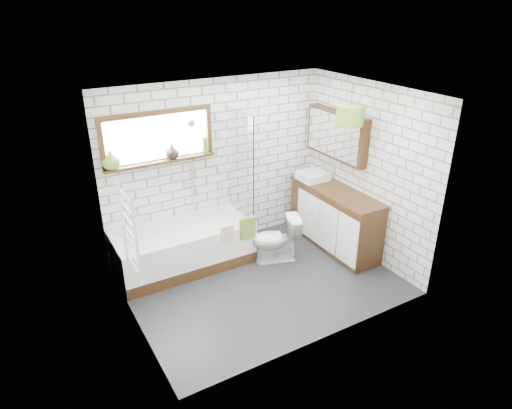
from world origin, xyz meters
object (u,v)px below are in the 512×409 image
bathtub (184,247)px  vanity (335,218)px  pendant (350,115)px  toilet (276,239)px  basin (313,176)px

bathtub → vanity: bearing=-15.2°
bathtub → vanity: size_ratio=1.16×
bathtub → pendant: pendant is taller
bathtub → pendant: bearing=-22.8°
vanity → toilet: 1.00m
toilet → basin: bearing=133.0°
pendant → vanity: bearing=66.5°
basin → toilet: bearing=-155.7°
toilet → pendant: bearing=86.4°
vanity → toilet: bearing=175.4°
pendant → toilet: bearing=157.7°
bathtub → basin: (2.13, -0.09, 0.69)m
vanity → toilet: size_ratio=2.37×
bathtub → toilet: toilet is taller
bathtub → pendant: 2.87m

